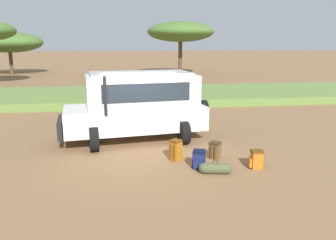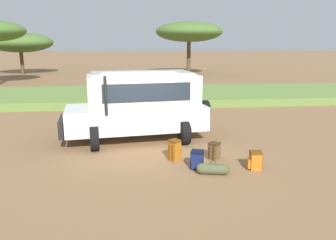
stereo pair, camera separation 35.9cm
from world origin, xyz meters
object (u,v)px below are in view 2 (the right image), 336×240
(backpack_cluster_center, at_px, (197,160))
(acacia_tree_far_left, at_px, (20,42))
(backpack_beside_front_wheel, at_px, (175,150))
(safari_vehicle, at_px, (139,104))
(backpack_outermost, at_px, (255,160))
(acacia_tree_centre_back, at_px, (189,32))
(backpack_near_rear_wheel, at_px, (214,151))
(duffel_bag_low_black_case, at_px, (213,169))

(backpack_cluster_center, xyz_separation_m, acacia_tree_far_left, (-14.59, 31.27, 3.32))
(backpack_beside_front_wheel, height_order, backpack_cluster_center, backpack_beside_front_wheel)
(safari_vehicle, bearing_deg, acacia_tree_far_left, 114.82)
(backpack_beside_front_wheel, relative_size, backpack_outermost, 1.22)
(acacia_tree_far_left, bearing_deg, backpack_outermost, -62.83)
(backpack_beside_front_wheel, distance_m, acacia_tree_far_left, 33.80)
(backpack_beside_front_wheel, bearing_deg, acacia_tree_centre_back, 79.88)
(backpack_cluster_center, bearing_deg, acacia_tree_far_left, 115.01)
(acacia_tree_far_left, bearing_deg, backpack_cluster_center, -64.99)
(acacia_tree_centre_back, bearing_deg, backpack_near_rear_wheel, -97.69)
(safari_vehicle, relative_size, backpack_beside_front_wheel, 8.65)
(backpack_near_rear_wheel, xyz_separation_m, duffel_bag_low_black_case, (-0.32, -1.19, -0.10))
(backpack_beside_front_wheel, xyz_separation_m, backpack_near_rear_wheel, (1.20, 0.00, -0.06))
(backpack_beside_front_wheel, xyz_separation_m, acacia_tree_far_left, (-14.05, 30.56, 3.26))
(backpack_outermost, relative_size, acacia_tree_centre_back, 0.07)
(backpack_beside_front_wheel, distance_m, backpack_cluster_center, 0.89)
(safari_vehicle, xyz_separation_m, acacia_tree_far_left, (-13.05, 28.22, 2.27))
(safari_vehicle, height_order, backpack_cluster_center, safari_vehicle)
(safari_vehicle, relative_size, acacia_tree_centre_back, 0.72)
(backpack_beside_front_wheel, xyz_separation_m, acacia_tree_centre_back, (4.95, 27.73, 4.40))
(safari_vehicle, distance_m, backpack_outermost, 4.65)
(backpack_near_rear_wheel, relative_size, acacia_tree_centre_back, 0.07)
(backpack_outermost, distance_m, acacia_tree_centre_back, 29.16)
(backpack_beside_front_wheel, height_order, duffel_bag_low_black_case, backpack_beside_front_wheel)
(backpack_cluster_center, distance_m, acacia_tree_centre_back, 29.12)
(safari_vehicle, distance_m, acacia_tree_centre_back, 26.30)
(backpack_near_rear_wheel, distance_m, duffel_bag_low_black_case, 1.23)
(acacia_tree_centre_back, bearing_deg, acacia_tree_far_left, 171.51)
(backpack_near_rear_wheel, xyz_separation_m, acacia_tree_centre_back, (3.75, 27.72, 4.46))
(backpack_cluster_center, relative_size, backpack_near_rear_wheel, 0.99)
(backpack_beside_front_wheel, height_order, acacia_tree_far_left, acacia_tree_far_left)
(safari_vehicle, height_order, backpack_outermost, safari_vehicle)
(backpack_beside_front_wheel, bearing_deg, backpack_cluster_center, -52.68)
(duffel_bag_low_black_case, height_order, acacia_tree_far_left, acacia_tree_far_left)
(backpack_cluster_center, relative_size, acacia_tree_far_left, 0.07)
(acacia_tree_far_left, bearing_deg, duffel_bag_low_black_case, -64.81)
(backpack_beside_front_wheel, bearing_deg, backpack_outermost, -24.10)
(backpack_outermost, bearing_deg, backpack_near_rear_wheel, 134.01)
(backpack_outermost, xyz_separation_m, acacia_tree_far_left, (-16.17, 31.51, 3.31))
(acacia_tree_far_left, bearing_deg, acacia_tree_centre_back, -8.49)
(backpack_cluster_center, distance_m, backpack_near_rear_wheel, 0.97)
(acacia_tree_far_left, bearing_deg, backpack_beside_front_wheel, -65.31)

